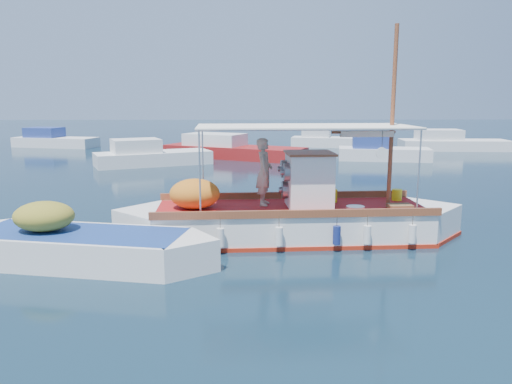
{
  "coord_description": "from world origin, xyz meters",
  "views": [
    {
      "loc": [
        -1.8,
        -13.64,
        4.01
      ],
      "look_at": [
        -1.46,
        0.0,
        1.43
      ],
      "focal_mm": 35.0,
      "sensor_mm": 36.0,
      "label": 1
    }
  ],
  "objects": [
    {
      "name": "ground",
      "position": [
        0.0,
        0.0,
        0.0
      ],
      "size": [
        160.0,
        160.0,
        0.0
      ],
      "primitive_type": "plane",
      "color": "black",
      "rests_on": "ground"
    },
    {
      "name": "fishing_caique",
      "position": [
        -0.51,
        0.34,
        0.55
      ],
      "size": [
        10.18,
        3.13,
        6.21
      ],
      "rotation": [
        0.0,
        0.0,
        0.04
      ],
      "color": "white",
      "rests_on": "ground"
    },
    {
      "name": "dinghy",
      "position": [
        -5.92,
        -1.76,
        0.36
      ],
      "size": [
        6.99,
        3.0,
        1.74
      ],
      "rotation": [
        0.0,
        0.0,
        -0.2
      ],
      "color": "white",
      "rests_on": "ground"
    },
    {
      "name": "bg_boat_nw",
      "position": [
        -7.48,
        16.49,
        0.49
      ],
      "size": [
        7.21,
        4.9,
        1.8
      ],
      "rotation": [
        0.0,
        0.0,
        0.41
      ],
      "color": "silver",
      "rests_on": "ground"
    },
    {
      "name": "bg_boat_n",
      "position": [
        -2.75,
        20.21,
        0.49
      ],
      "size": [
        9.93,
        6.93,
        1.8
      ],
      "rotation": [
        0.0,
        0.0,
        -0.47
      ],
      "color": "maroon",
      "rests_on": "ground"
    },
    {
      "name": "bg_boat_ne",
      "position": [
        7.18,
        18.6,
        0.49
      ],
      "size": [
        6.1,
        3.2,
        1.8
      ],
      "rotation": [
        0.0,
        0.0,
        -0.18
      ],
      "color": "silver",
      "rests_on": "ground"
    },
    {
      "name": "bg_boat_e",
      "position": [
        14.3,
        24.73,
        0.49
      ],
      "size": [
        8.29,
        3.21,
        1.8
      ],
      "rotation": [
        0.0,
        0.0,
        -0.08
      ],
      "color": "silver",
      "rests_on": "ground"
    },
    {
      "name": "bg_boat_far_w",
      "position": [
        -17.54,
        28.05,
        0.49
      ],
      "size": [
        7.18,
        3.98,
        1.8
      ],
      "rotation": [
        0.0,
        0.0,
        -0.26
      ],
      "color": "silver",
      "rests_on": "ground"
    },
    {
      "name": "bg_boat_far_n",
      "position": [
        4.88,
        27.69,
        0.49
      ],
      "size": [
        5.92,
        3.32,
        1.8
      ],
      "rotation": [
        0.0,
        0.0,
        -0.25
      ],
      "color": "silver",
      "rests_on": "ground"
    }
  ]
}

